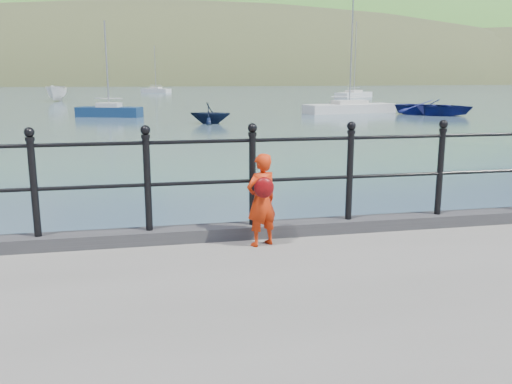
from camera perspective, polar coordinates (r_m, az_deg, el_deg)
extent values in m
plane|color=#2D4251|center=(6.88, -5.64, -12.61)|extent=(600.00, 600.00, 0.00)
cube|color=#28282B|center=(6.36, -5.69, -4.34)|extent=(60.00, 0.30, 0.15)
cylinder|color=black|center=(6.22, -5.80, 0.97)|extent=(18.00, 0.04, 0.04)
cylinder|color=black|center=(6.14, -5.90, 5.30)|extent=(18.00, 0.04, 0.04)
cylinder|color=black|center=(6.30, -22.31, 0.26)|extent=(0.08, 0.08, 1.05)
sphere|color=black|center=(6.21, -22.77, 5.82)|extent=(0.11, 0.11, 0.11)
cylinder|color=black|center=(6.19, -11.34, 0.74)|extent=(0.08, 0.08, 1.05)
sphere|color=black|center=(6.10, -11.58, 6.41)|extent=(0.11, 0.11, 0.11)
cylinder|color=black|center=(6.31, -0.38, 1.19)|extent=(0.08, 0.08, 1.05)
sphere|color=black|center=(6.22, -0.38, 6.76)|extent=(0.11, 0.11, 0.11)
cylinder|color=black|center=(6.64, 9.83, 1.57)|extent=(0.08, 0.08, 1.05)
sphere|color=black|center=(6.56, 10.02, 6.86)|extent=(0.11, 0.11, 0.11)
cylinder|color=black|center=(7.17, 18.80, 1.87)|extent=(0.08, 0.08, 1.05)
sphere|color=black|center=(7.09, 19.13, 6.76)|extent=(0.11, 0.11, 0.11)
ellipsoid|color=#333A21|center=(203.10, -5.92, 6.89)|extent=(400.00, 100.00, 88.00)
ellipsoid|color=#387026|center=(269.85, 1.31, 5.69)|extent=(600.00, 180.00, 156.00)
cube|color=silver|center=(190.35, -22.62, 11.25)|extent=(9.00, 6.00, 6.00)
cube|color=#4C4744|center=(190.40, -22.72, 12.45)|extent=(9.50, 6.50, 2.00)
cube|color=silver|center=(187.57, -15.56, 11.72)|extent=(9.00, 6.00, 6.00)
cube|color=#4C4744|center=(187.61, -15.63, 12.94)|extent=(9.50, 6.50, 2.00)
cube|color=silver|center=(188.14, -6.21, 12.09)|extent=(9.00, 6.00, 6.00)
cube|color=#4C4744|center=(188.19, -6.24, 13.30)|extent=(9.50, 6.50, 2.00)
cube|color=silver|center=(192.70, 1.99, 12.15)|extent=(9.00, 6.00, 6.00)
cube|color=#4C4744|center=(192.74, 2.00, 13.34)|extent=(9.50, 6.50, 2.00)
imported|color=red|center=(6.01, 0.59, -0.85)|extent=(0.45, 0.38, 1.04)
ellipsoid|color=red|center=(5.85, 0.86, 0.46)|extent=(0.22, 0.11, 0.23)
imported|color=navy|center=(43.08, 18.26, 8.48)|extent=(6.73, 6.98, 1.18)
imported|color=white|center=(66.93, -20.21, 9.73)|extent=(2.35, 5.00, 1.86)
imported|color=black|center=(33.55, -4.85, 8.28)|extent=(3.06, 2.86, 1.30)
cube|color=silver|center=(75.74, 10.25, 9.94)|extent=(6.73, 6.08, 0.90)
cube|color=beige|center=(75.73, 10.27, 10.32)|extent=(2.79, 2.65, 0.50)
cylinder|color=#A5A5A8|center=(75.74, 10.40, 13.76)|extent=(0.10, 0.10, 9.20)
cylinder|color=#A5A5A8|center=(75.72, 10.28, 10.74)|extent=(2.51, 2.11, 0.06)
cube|color=navy|center=(40.51, -15.18, 7.99)|extent=(4.79, 2.95, 0.90)
cube|color=beige|center=(40.48, -15.21, 8.70)|extent=(1.85, 1.51, 0.50)
cylinder|color=#A5A5A8|center=(40.43, -15.45, 12.82)|extent=(0.10, 0.10, 5.94)
cylinder|color=#A5A5A8|center=(40.45, -15.26, 9.47)|extent=(1.95, 0.77, 0.06)
cube|color=beige|center=(43.95, 9.79, 8.52)|extent=(7.71, 3.56, 0.90)
cube|color=beige|center=(43.92, 9.81, 9.17)|extent=(2.85, 1.95, 0.50)
cylinder|color=#A5A5A8|center=(43.94, 10.03, 15.09)|extent=(0.10, 0.10, 9.17)
cylinder|color=#A5A5A8|center=(43.90, 9.84, 9.89)|extent=(3.29, 0.75, 0.06)
cube|color=silver|center=(97.64, -10.48, 10.38)|extent=(5.23, 4.72, 0.90)
cube|color=beige|center=(97.63, -10.49, 10.67)|extent=(2.19, 2.09, 0.50)
cylinder|color=#A5A5A8|center=(97.62, -10.58, 12.77)|extent=(0.10, 0.10, 7.25)
cylinder|color=#A5A5A8|center=(97.62, -10.51, 11.00)|extent=(1.93, 1.60, 0.06)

